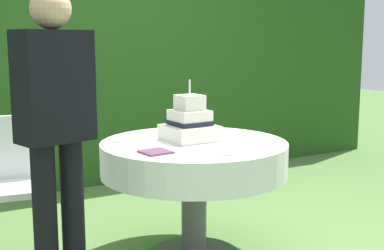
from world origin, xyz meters
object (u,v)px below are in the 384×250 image
cake_table (194,161)px  serving_plate_far (229,152)px  napkin_stack (156,152)px  serving_plate_left (251,134)px  serving_plate_right (120,141)px  wedding_cake (190,124)px  garden_chair (17,174)px  standing_person (56,126)px  serving_plate_near (209,132)px

cake_table → serving_plate_far: serving_plate_far is taller
cake_table → napkin_stack: bearing=-153.3°
cake_table → serving_plate_left: (0.43, 0.01, 0.12)m
cake_table → serving_plate_left: 0.45m
cake_table → serving_plate_left: size_ratio=9.16×
cake_table → serving_plate_far: size_ratio=8.58×
serving_plate_right → napkin_stack: bearing=-83.0°
serving_plate_far → wedding_cake: bearing=89.3°
serving_plate_right → napkin_stack: (0.05, -0.40, -0.00)m
serving_plate_far → serving_plate_right: (-0.39, 0.61, 0.00)m
napkin_stack → garden_chair: 0.95m
cake_table → napkin_stack: (-0.34, -0.17, 0.12)m
serving_plate_far → napkin_stack: size_ratio=0.87×
serving_plate_far → standing_person: 0.93m
wedding_cake → serving_plate_far: bearing=-90.7°
wedding_cake → standing_person: bearing=-167.4°
napkin_stack → serving_plate_far: bearing=-31.9°
wedding_cake → serving_plate_near: bearing=35.0°
serving_plate_near → napkin_stack: bearing=-145.9°
cake_table → garden_chair: 1.09m
napkin_stack → standing_person: standing_person is taller
serving_plate_near → serving_plate_far: (-0.25, -0.61, 0.00)m
serving_plate_left → serving_plate_right: (-0.83, 0.21, 0.00)m
serving_plate_near → serving_plate_left: same height
serving_plate_far → garden_chair: 1.34m
wedding_cake → serving_plate_left: (0.43, -0.04, -0.10)m
serving_plate_right → napkin_stack: size_ratio=0.68×
serving_plate_far → serving_plate_left: same height
wedding_cake → serving_plate_near: size_ratio=3.51×
serving_plate_right → garden_chair: (-0.56, 0.30, -0.20)m
serving_plate_near → garden_chair: (-1.20, 0.30, -0.20)m
serving_plate_far → serving_plate_right: bearing=122.6°
serving_plate_near → serving_plate_left: size_ratio=0.86×
garden_chair → standing_person: (0.07, -0.67, 0.39)m
serving_plate_left → garden_chair: (-1.39, 0.52, -0.20)m
serving_plate_near → napkin_stack: same height
standing_person → serving_plate_right: bearing=36.9°
serving_plate_right → standing_person: 0.64m
cake_table → wedding_cake: 0.23m
standing_person → wedding_cake: bearing=12.6°
garden_chair → standing_person: bearing=-83.7°
standing_person → serving_plate_far: bearing=-15.5°
cake_table → napkin_stack: napkin_stack is taller
cake_table → garden_chair: bearing=151.0°
serving_plate_left → serving_plate_far: bearing=-137.7°
wedding_cake → serving_plate_far: (-0.01, -0.44, -0.10)m
serving_plate_right → napkin_stack: 0.40m
serving_plate_near → serving_plate_far: size_ratio=0.81×
cake_table → standing_person: 0.94m
serving_plate_near → serving_plate_right: 0.64m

